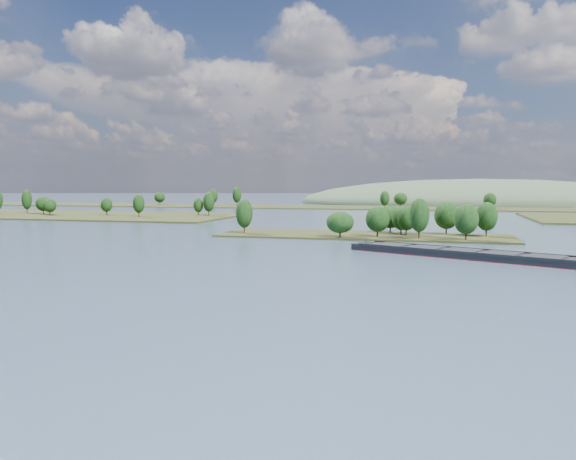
# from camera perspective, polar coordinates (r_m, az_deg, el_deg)

# --- Properties ---
(ground) EXTENTS (1800.00, 1800.00, 0.00)m
(ground) POSITION_cam_1_polar(r_m,az_deg,el_deg) (136.41, 4.47, -2.98)
(ground) COLOR #334659
(ground) RESTS_ON ground
(tree_island) EXTENTS (100.00, 31.16, 14.27)m
(tree_island) POSITION_cam_1_polar(r_m,az_deg,el_deg) (193.56, 9.82, 0.45)
(tree_island) COLOR black
(tree_island) RESTS_ON ground
(back_shoreline) EXTENTS (900.00, 60.00, 16.29)m
(back_shoreline) POSITION_cam_1_polar(r_m,az_deg,el_deg) (413.63, 12.52, 2.25)
(back_shoreline) COLOR black
(back_shoreline) RESTS_ON ground
(hill_west) EXTENTS (320.00, 160.00, 44.00)m
(hill_west) POSITION_cam_1_polar(r_m,az_deg,el_deg) (514.55, 18.82, 2.51)
(hill_west) COLOR #364831
(hill_west) RESTS_ON ground
(cargo_barge) EXTENTS (69.67, 37.93, 9.83)m
(cargo_barge) POSITION_cam_1_polar(r_m,az_deg,el_deg) (141.94, 21.60, -2.49)
(cargo_barge) COLOR black
(cargo_barge) RESTS_ON ground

